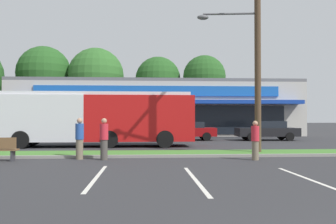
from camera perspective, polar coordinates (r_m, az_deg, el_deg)
grass_median at (r=17.41m, az=5.90°, el=-6.41°), size 56.00×2.20×0.12m
curb_lip at (r=16.21m, az=6.63°, el=-6.82°), size 56.00×0.24×0.12m
parking_stripe_0 at (r=11.01m, az=-11.05°, el=-9.92°), size 0.12×4.80×0.01m
parking_stripe_1 at (r=10.39m, az=4.28°, el=-10.47°), size 0.12×4.80×0.01m
parking_stripe_2 at (r=11.01m, az=21.50°, el=-9.86°), size 0.12×4.80×0.01m
storefront_building at (r=39.22m, az=-1.84°, el=0.51°), size 27.83×13.55×5.40m
tree_left at (r=51.77m, az=-18.80°, el=5.74°), size 7.19×7.19×11.29m
tree_mid_left at (r=49.95m, az=-11.19°, el=5.58°), size 7.40×7.40×11.07m
tree_mid at (r=50.11m, az=-1.57°, el=5.10°), size 6.18×6.18×10.08m
tree_mid_right at (r=48.98m, az=5.69°, el=5.50°), size 5.66×5.66×10.04m
utility_pole at (r=18.12m, az=13.34°, el=9.53°), size 3.08×2.40×9.33m
city_bus at (r=22.38m, az=-11.12°, el=-0.80°), size 11.67×2.77×3.25m
car_1 at (r=29.06m, az=15.30°, el=-2.80°), size 4.66×1.87×1.48m
car_2 at (r=28.65m, az=-15.66°, el=-2.70°), size 4.63×1.91×1.62m
car_3 at (r=28.18m, az=3.26°, el=-2.93°), size 4.17×1.89×1.42m
pedestrian_near_bench at (r=15.22m, az=-9.96°, el=-4.17°), size 0.35×0.35×1.71m
pedestrian_mid at (r=15.66m, az=-13.64°, el=-4.05°), size 0.35×0.35×1.72m
pedestrian_far at (r=15.37m, az=13.46°, el=-4.32°), size 0.32×0.32×1.61m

